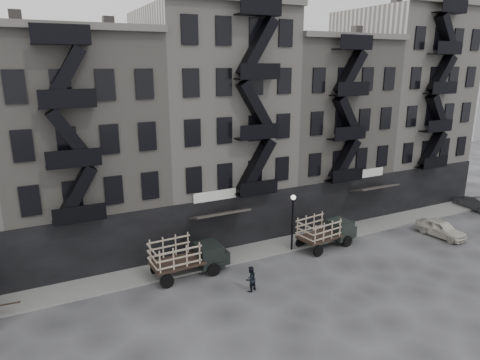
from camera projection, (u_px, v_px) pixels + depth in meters
name	position (u px, v px, depth m)	size (l,w,h in m)	color
ground	(275.00, 275.00, 27.56)	(140.00, 140.00, 0.00)	#38383A
sidewalk	(248.00, 252.00, 30.77)	(55.00, 2.50, 0.15)	slate
building_midwest	(80.00, 148.00, 29.68)	(10.00, 11.35, 16.20)	slate
building_center	(212.00, 125.00, 33.76)	(10.00, 11.35, 18.20)	#9A968E
building_mideast	(315.00, 129.00, 38.37)	(10.00, 11.35, 16.20)	slate
building_east	(398.00, 107.00, 42.32)	(10.00, 11.35, 19.20)	#9A968E
lamp_post	(293.00, 215.00, 30.36)	(0.36, 0.36, 4.28)	black
stake_truck_west	(187.00, 254.00, 27.26)	(5.10, 2.26, 2.52)	black
stake_truck_east	(326.00, 229.00, 31.54)	(5.02, 2.53, 2.42)	black
car_east	(441.00, 229.00, 33.55)	(1.56, 3.88, 1.32)	beige
car_far	(475.00, 203.00, 39.78)	(1.33, 3.81, 1.25)	#29292C
pedestrian_mid	(250.00, 279.00, 25.47)	(0.77, 0.60, 1.58)	black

